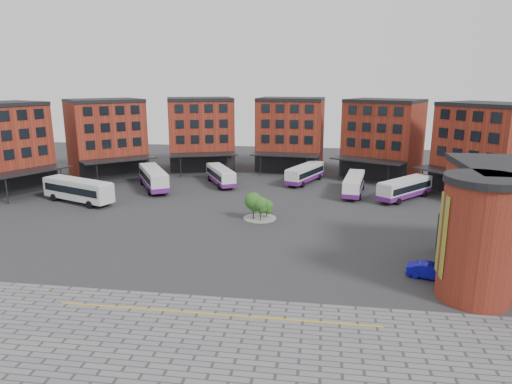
# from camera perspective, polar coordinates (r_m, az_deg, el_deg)

# --- Properties ---
(ground) EXTENTS (160.00, 160.00, 0.00)m
(ground) POSITION_cam_1_polar(r_m,az_deg,el_deg) (50.28, -3.69, -7.23)
(ground) COLOR #28282B
(ground) RESTS_ON ground
(paving_zone) EXTENTS (50.00, 22.00, 0.02)m
(paving_zone) POSITION_cam_1_polar(r_m,az_deg,el_deg) (30.95, -8.92, -21.97)
(paving_zone) COLOR slate
(paving_zone) RESTS_ON ground
(yellow_line) EXTENTS (26.00, 0.15, 0.02)m
(yellow_line) POSITION_cam_1_polar(r_m,az_deg,el_deg) (37.45, -5.20, -14.97)
(yellow_line) COLOR gold
(yellow_line) RESTS_ON paving_zone
(main_building) EXTENTS (94.14, 42.48, 14.60)m
(main_building) POSITION_cam_1_polar(r_m,az_deg,el_deg) (86.08, -1.57, 6.58)
(main_building) COLOR maroon
(main_building) RESTS_ON ground
(tree_island) EXTENTS (4.40, 4.40, 3.73)m
(tree_island) POSITION_cam_1_polar(r_m,az_deg,el_deg) (60.17, 0.38, -1.66)
(tree_island) COLOR gray
(tree_island) RESTS_ON ground
(bus_a) EXTENTS (12.71, 7.39, 3.55)m
(bus_a) POSITION_cam_1_polar(r_m,az_deg,el_deg) (73.59, -21.37, 0.34)
(bus_a) COLOR silver
(bus_a) RESTS_ON ground
(bus_b) EXTENTS (8.94, 12.38, 3.57)m
(bus_b) POSITION_cam_1_polar(r_m,az_deg,el_deg) (79.17, -12.70, 1.73)
(bus_b) COLOR silver
(bus_b) RESTS_ON ground
(bus_c) EXTENTS (7.36, 10.85, 3.08)m
(bus_c) POSITION_cam_1_polar(r_m,az_deg,el_deg) (80.93, -4.45, 2.10)
(bus_c) COLOR silver
(bus_c) RESTS_ON ground
(bus_d) EXTENTS (6.75, 11.48, 3.20)m
(bus_d) POSITION_cam_1_polar(r_m,az_deg,el_deg) (82.58, 6.17, 2.34)
(bus_d) COLOR white
(bus_d) RESTS_ON ground
(bus_e) EXTENTS (4.21, 11.52, 3.17)m
(bus_e) POSITION_cam_1_polar(r_m,az_deg,el_deg) (75.35, 12.13, 0.99)
(bus_e) COLOR white
(bus_e) RESTS_ON ground
(bus_f) EXTENTS (9.55, 10.43, 3.24)m
(bus_f) POSITION_cam_1_polar(r_m,az_deg,el_deg) (74.26, 18.13, 0.45)
(bus_f) COLOR silver
(bus_f) RESTS_ON ground
(blue_car) EXTENTS (4.67, 2.74, 1.45)m
(blue_car) POSITION_cam_1_polar(r_m,az_deg,el_deg) (46.08, 21.06, -9.22)
(blue_car) COLOR #0D0CA1
(blue_car) RESTS_ON ground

